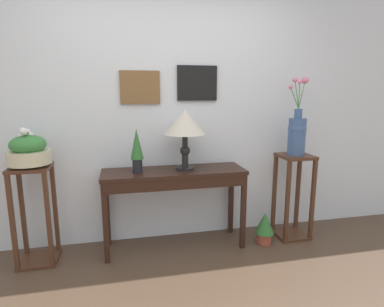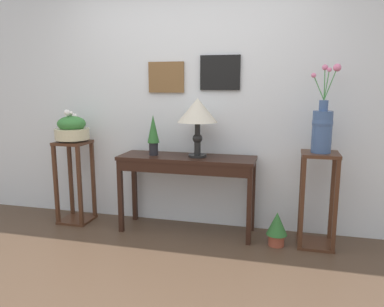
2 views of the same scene
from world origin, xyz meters
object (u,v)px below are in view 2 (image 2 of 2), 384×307
(potted_plant_on_console, at_px, (153,133))
(planter_bowl_wide_left, at_px, (72,129))
(pedestal_stand_left, at_px, (75,182))
(flower_vase_tall_right, at_px, (322,126))
(potted_plant_floor, at_px, (277,227))
(pedestal_stand_right, at_px, (317,200))
(console_table, at_px, (186,167))
(table_lamp, at_px, (198,113))

(potted_plant_on_console, distance_m, planter_bowl_wide_left, 0.90)
(pedestal_stand_left, bearing_deg, flower_vase_tall_right, -0.26)
(planter_bowl_wide_left, relative_size, potted_plant_floor, 1.09)
(pedestal_stand_left, relative_size, pedestal_stand_right, 1.01)
(pedestal_stand_left, bearing_deg, planter_bowl_wide_left, -163.89)
(console_table, height_order, potted_plant_floor, console_table)
(table_lamp, relative_size, pedestal_stand_left, 0.64)
(pedestal_stand_right, xyz_separation_m, flower_vase_tall_right, (0.00, 0.00, 0.68))
(console_table, bearing_deg, table_lamp, 12.84)
(planter_bowl_wide_left, relative_size, flower_vase_tall_right, 0.46)
(planter_bowl_wide_left, distance_m, pedestal_stand_right, 2.55)
(planter_bowl_wide_left, height_order, potted_plant_floor, planter_bowl_wide_left)
(table_lamp, xyz_separation_m, potted_plant_on_console, (-0.45, -0.01, -0.21))
(potted_plant_on_console, bearing_deg, pedestal_stand_left, -179.45)
(table_lamp, relative_size, potted_plant_on_console, 1.41)
(console_table, xyz_separation_m, potted_plant_floor, (0.90, -0.11, -0.50))
(flower_vase_tall_right, distance_m, potted_plant_floor, 1.01)
(flower_vase_tall_right, bearing_deg, table_lamp, 178.30)
(potted_plant_on_console, bearing_deg, console_table, -1.84)
(pedestal_stand_left, height_order, potted_plant_floor, pedestal_stand_left)
(table_lamp, distance_m, potted_plant_on_console, 0.50)
(table_lamp, distance_m, flower_vase_tall_right, 1.14)
(console_table, distance_m, flower_vase_tall_right, 1.32)
(table_lamp, xyz_separation_m, pedestal_stand_left, (-1.35, -0.02, -0.77))
(planter_bowl_wide_left, bearing_deg, pedestal_stand_left, 16.11)
(pedestal_stand_left, height_order, flower_vase_tall_right, flower_vase_tall_right)
(flower_vase_tall_right, bearing_deg, console_table, 179.58)
(potted_plant_floor, bearing_deg, table_lamp, 170.51)
(potted_plant_floor, bearing_deg, planter_bowl_wide_left, 177.08)
(potted_plant_on_console, bearing_deg, table_lamp, 1.75)
(table_lamp, distance_m, planter_bowl_wide_left, 1.37)
(table_lamp, relative_size, planter_bowl_wide_left, 1.60)
(pedestal_stand_left, height_order, planter_bowl_wide_left, planter_bowl_wide_left)
(planter_bowl_wide_left, bearing_deg, potted_plant_floor, -2.92)
(console_table, bearing_deg, pedestal_stand_left, 179.89)
(table_lamp, bearing_deg, potted_plant_floor, -9.49)
(pedestal_stand_right, bearing_deg, table_lamp, 178.18)
(flower_vase_tall_right, bearing_deg, planter_bowl_wide_left, 179.74)
(potted_plant_floor, bearing_deg, pedestal_stand_right, 15.29)
(pedestal_stand_right, relative_size, flower_vase_tall_right, 1.14)
(table_lamp, xyz_separation_m, planter_bowl_wide_left, (-1.35, -0.02, -0.19))
(potted_plant_floor, bearing_deg, flower_vase_tall_right, 15.60)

